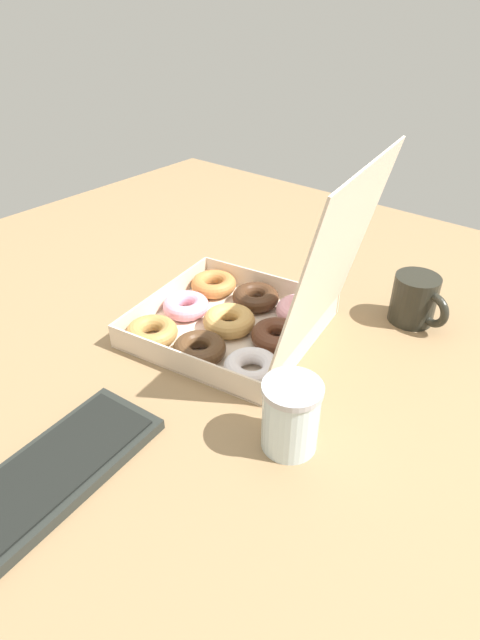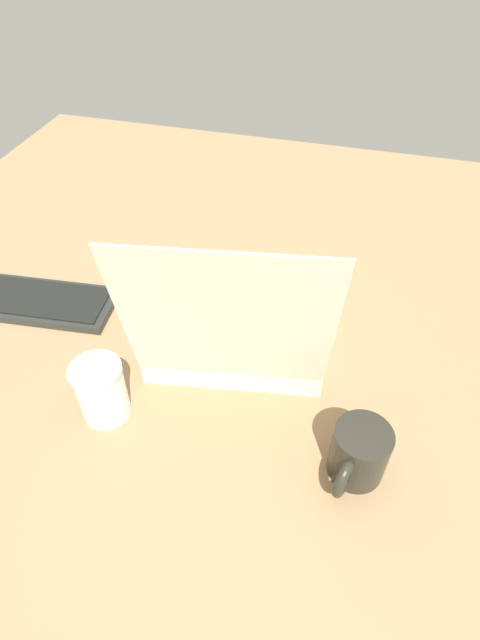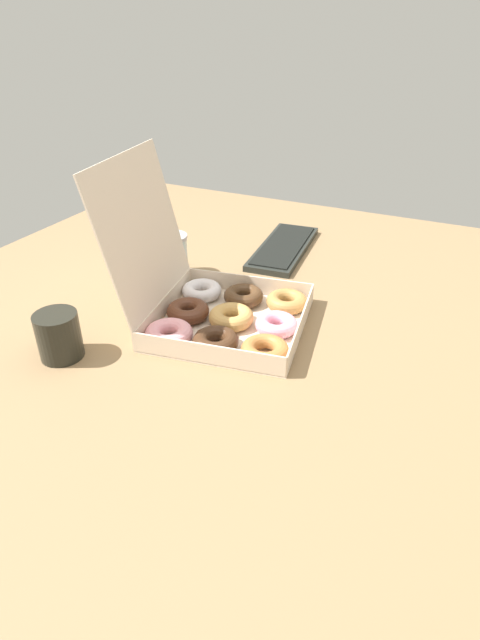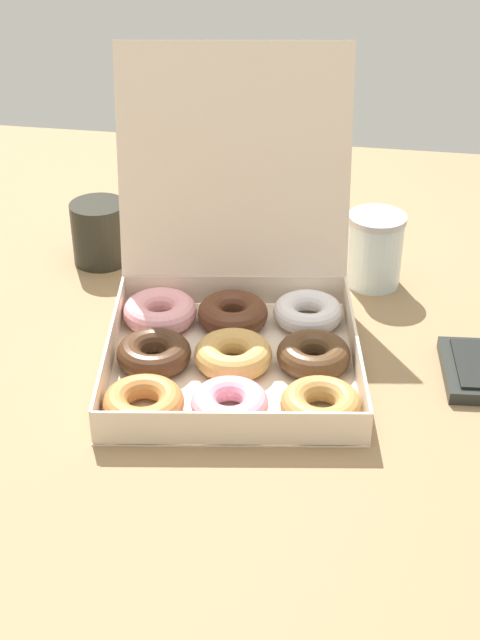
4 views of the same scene
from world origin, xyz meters
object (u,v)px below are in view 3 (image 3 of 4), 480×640
(donut_box, at_px, (221,310))
(keyboard, at_px, (284,248))
(glass_jar, at_px, (172,255))
(coffee_mug, at_px, (58,334))

(donut_box, relative_size, keyboard, 1.20)
(keyboard, distance_m, glass_jar, 0.37)
(donut_box, xyz_separation_m, coffee_mug, (-0.26, 0.25, 0.01))
(coffee_mug, height_order, glass_jar, glass_jar)
(coffee_mug, bearing_deg, donut_box, -43.85)
(coffee_mug, xyz_separation_m, glass_jar, (0.45, -0.00, 0.01))
(donut_box, distance_m, coffee_mug, 0.36)
(donut_box, distance_m, keyboard, 0.48)
(coffee_mug, distance_m, glass_jar, 0.45)
(keyboard, bearing_deg, donut_box, -176.91)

